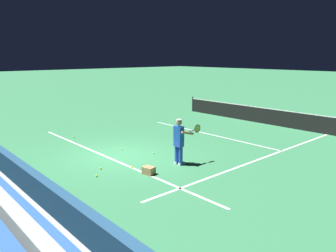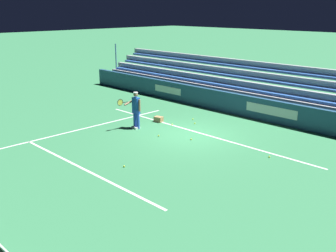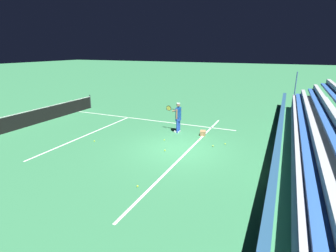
# 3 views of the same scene
# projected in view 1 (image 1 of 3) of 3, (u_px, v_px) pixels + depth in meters

# --- Properties ---
(ground_plane) EXTENTS (160.00, 160.00, 0.00)m
(ground_plane) POSITION_uv_depth(u_px,v_px,m) (119.00, 155.00, 13.34)
(ground_plane) COLOR #337A4C
(court_baseline_white) EXTENTS (12.00, 0.10, 0.01)m
(court_baseline_white) POSITION_uv_depth(u_px,v_px,m) (109.00, 158.00, 13.01)
(court_baseline_white) COLOR white
(court_baseline_white) RESTS_ON ground
(court_sideline_white) EXTENTS (0.10, 12.00, 0.01)m
(court_sideline_white) POSITION_uv_depth(u_px,v_px,m) (262.00, 158.00, 12.94)
(court_sideline_white) COLOR white
(court_sideline_white) RESTS_ON ground
(court_service_line_white) EXTENTS (8.22, 0.10, 0.01)m
(court_service_line_white) POSITION_uv_depth(u_px,v_px,m) (209.00, 134.00, 16.91)
(court_service_line_white) COLOR white
(court_service_line_white) RESTS_ON ground
(back_wall_sponsor_board) EXTENTS (25.66, 0.25, 1.10)m
(back_wall_sponsor_board) POSITION_uv_depth(u_px,v_px,m) (3.00, 166.00, 10.38)
(back_wall_sponsor_board) COLOR navy
(back_wall_sponsor_board) RESTS_ON ground
(tennis_player) EXTENTS (0.59, 0.99, 1.71)m
(tennis_player) POSITION_uv_depth(u_px,v_px,m) (179.00, 141.00, 12.04)
(tennis_player) COLOR blue
(tennis_player) RESTS_ON ground
(ball_box_cardboard) EXTENTS (0.46, 0.38, 0.26)m
(ball_box_cardboard) POSITION_uv_depth(u_px,v_px,m) (149.00, 170.00, 11.19)
(ball_box_cardboard) COLOR #A87F51
(ball_box_cardboard) RESTS_ON ground
(tennis_ball_far_right) EXTENTS (0.07, 0.07, 0.07)m
(tennis_ball_far_right) POSITION_uv_depth(u_px,v_px,m) (97.00, 176.00, 10.96)
(tennis_ball_far_right) COLOR #CCE533
(tennis_ball_far_right) RESTS_ON ground
(tennis_ball_midcourt) EXTENTS (0.07, 0.07, 0.07)m
(tennis_ball_midcourt) POSITION_uv_depth(u_px,v_px,m) (74.00, 137.00, 16.18)
(tennis_ball_midcourt) COLOR #CCE533
(tennis_ball_midcourt) RESTS_ON ground
(tennis_ball_stray_back) EXTENTS (0.07, 0.07, 0.07)m
(tennis_ball_stray_back) POSITION_uv_depth(u_px,v_px,m) (122.00, 150.00, 14.03)
(tennis_ball_stray_back) COLOR #CCE533
(tennis_ball_stray_back) RESTS_ON ground
(tennis_ball_by_box) EXTENTS (0.07, 0.07, 0.07)m
(tennis_ball_by_box) POSITION_uv_depth(u_px,v_px,m) (182.00, 134.00, 16.81)
(tennis_ball_by_box) COLOR #CCE533
(tennis_ball_by_box) RESTS_ON ground
(tennis_ball_on_baseline) EXTENTS (0.07, 0.07, 0.07)m
(tennis_ball_on_baseline) POSITION_uv_depth(u_px,v_px,m) (132.00, 167.00, 11.81)
(tennis_ball_on_baseline) COLOR #CCE533
(tennis_ball_on_baseline) RESTS_ON ground
(tennis_ball_far_left) EXTENTS (0.07, 0.07, 0.07)m
(tennis_ball_far_left) POSITION_uv_depth(u_px,v_px,m) (154.00, 153.00, 13.48)
(tennis_ball_far_left) COLOR #CCE533
(tennis_ball_far_left) RESTS_ON ground
(tennis_ball_toward_net) EXTENTS (0.07, 0.07, 0.07)m
(tennis_ball_toward_net) POSITION_uv_depth(u_px,v_px,m) (101.00, 168.00, 11.68)
(tennis_ball_toward_net) COLOR #CCE533
(tennis_ball_toward_net) RESTS_ON ground
(tennis_net) EXTENTS (11.09, 0.09, 1.07)m
(tennis_net) POSITION_uv_depth(u_px,v_px,m) (258.00, 115.00, 19.72)
(tennis_net) COLOR #33383D
(tennis_net) RESTS_ON ground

